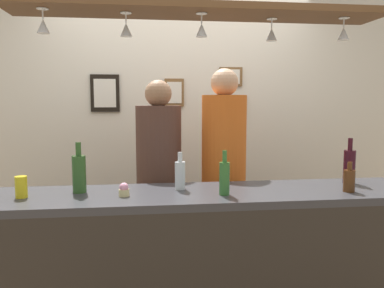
# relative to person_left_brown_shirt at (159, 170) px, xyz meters

# --- Properties ---
(back_wall) EXTENTS (4.40, 0.06, 2.60)m
(back_wall) POSITION_rel_person_left_brown_shirt_xyz_m (0.23, 0.81, 0.28)
(back_wall) COLOR silver
(back_wall) RESTS_ON ground_plane
(bar_counter) EXTENTS (2.70, 0.55, 1.00)m
(bar_counter) POSITION_rel_person_left_brown_shirt_xyz_m (0.23, -0.80, -0.35)
(bar_counter) COLOR #38383D
(bar_counter) RESTS_ON ground_plane
(overhead_glass_rack) EXTENTS (2.20, 0.36, 0.04)m
(overhead_glass_rack) POSITION_rel_person_left_brown_shirt_xyz_m (0.23, -0.59, 1.04)
(overhead_glass_rack) COLOR brown
(hanging_wineglass_far_left) EXTENTS (0.07, 0.07, 0.13)m
(hanging_wineglass_far_left) POSITION_rel_person_left_brown_shirt_xyz_m (-0.64, -0.65, 0.93)
(hanging_wineglass_far_left) COLOR silver
(hanging_wineglass_far_left) RESTS_ON overhead_glass_rack
(hanging_wineglass_left) EXTENTS (0.07, 0.07, 0.13)m
(hanging_wineglass_left) POSITION_rel_person_left_brown_shirt_xyz_m (-0.20, -0.60, 0.93)
(hanging_wineglass_left) COLOR silver
(hanging_wineglass_left) RESTS_ON overhead_glass_rack
(hanging_wineglass_center_left) EXTENTS (0.07, 0.07, 0.13)m
(hanging_wineglass_center_left) POSITION_rel_person_left_brown_shirt_xyz_m (0.23, -0.64, 0.93)
(hanging_wineglass_center_left) COLOR silver
(hanging_wineglass_center_left) RESTS_ON overhead_glass_rack
(hanging_wineglass_center) EXTENTS (0.07, 0.07, 0.13)m
(hanging_wineglass_center) POSITION_rel_person_left_brown_shirt_xyz_m (0.67, -0.54, 0.93)
(hanging_wineglass_center) COLOR silver
(hanging_wineglass_center) RESTS_ON overhead_glass_rack
(hanging_wineglass_center_right) EXTENTS (0.07, 0.07, 0.13)m
(hanging_wineglass_center_right) POSITION_rel_person_left_brown_shirt_xyz_m (1.10, -0.63, 0.93)
(hanging_wineglass_center_right) COLOR silver
(hanging_wineglass_center_right) RESTS_ON overhead_glass_rack
(person_left_brown_shirt) EXTENTS (0.34, 0.34, 1.69)m
(person_left_brown_shirt) POSITION_rel_person_left_brown_shirt_xyz_m (0.00, 0.00, 0.00)
(person_left_brown_shirt) COLOR #2D334C
(person_left_brown_shirt) RESTS_ON ground_plane
(person_right_orange_shirt) EXTENTS (0.34, 0.34, 1.78)m
(person_right_orange_shirt) POSITION_rel_person_left_brown_shirt_xyz_m (0.50, 0.00, 0.06)
(person_right_orange_shirt) COLOR #2D334C
(person_right_orange_shirt) RESTS_ON ground_plane
(bottle_wine_dark_red) EXTENTS (0.08, 0.08, 0.30)m
(bottle_wine_dark_red) POSITION_rel_person_left_brown_shirt_xyz_m (1.23, -0.53, 0.09)
(bottle_wine_dark_red) COLOR #380F19
(bottle_wine_dark_red) RESTS_ON bar_counter
(bottle_soda_clear) EXTENTS (0.06, 0.06, 0.23)m
(bottle_soda_clear) POSITION_rel_person_left_brown_shirt_xyz_m (0.11, -0.56, 0.07)
(bottle_soda_clear) COLOR silver
(bottle_soda_clear) RESTS_ON bar_counter
(bottle_beer_green_import) EXTENTS (0.06, 0.06, 0.26)m
(bottle_beer_green_import) POSITION_rel_person_left_brown_shirt_xyz_m (0.35, -0.73, 0.08)
(bottle_beer_green_import) COLOR #336B2D
(bottle_beer_green_import) RESTS_ON bar_counter
(bottle_beer_brown_stubby) EXTENTS (0.07, 0.07, 0.18)m
(bottle_beer_brown_stubby) POSITION_rel_person_left_brown_shirt_xyz_m (1.11, -0.75, 0.05)
(bottle_beer_brown_stubby) COLOR #512D14
(bottle_beer_brown_stubby) RESTS_ON bar_counter
(bottle_champagne_green) EXTENTS (0.08, 0.08, 0.30)m
(bottle_champagne_green) POSITION_rel_person_left_brown_shirt_xyz_m (-0.49, -0.57, 0.09)
(bottle_champagne_green) COLOR #2D5623
(bottle_champagne_green) RESTS_ON bar_counter
(drink_can) EXTENTS (0.07, 0.07, 0.12)m
(drink_can) POSITION_rel_person_left_brown_shirt_xyz_m (-0.80, -0.66, 0.04)
(drink_can) COLOR yellow
(drink_can) RESTS_ON bar_counter
(cupcake) EXTENTS (0.06, 0.06, 0.08)m
(cupcake) POSITION_rel_person_left_brown_shirt_xyz_m (-0.23, -0.70, 0.01)
(cupcake) COLOR beige
(cupcake) RESTS_ON bar_counter
(picture_frame_crest) EXTENTS (0.18, 0.02, 0.26)m
(picture_frame_crest) POSITION_rel_person_left_brown_shirt_xyz_m (0.18, 0.76, 0.59)
(picture_frame_crest) COLOR brown
(picture_frame_crest) RESTS_ON back_wall
(picture_frame_lower_pair) EXTENTS (0.30, 0.02, 0.18)m
(picture_frame_lower_pair) POSITION_rel_person_left_brown_shirt_xyz_m (0.73, 0.76, 0.48)
(picture_frame_lower_pair) COLOR brown
(picture_frame_lower_pair) RESTS_ON back_wall
(picture_frame_upper_small) EXTENTS (0.22, 0.02, 0.18)m
(picture_frame_upper_small) POSITION_rel_person_left_brown_shirt_xyz_m (0.72, 0.76, 0.75)
(picture_frame_upper_small) COLOR brown
(picture_frame_upper_small) RESTS_ON back_wall
(picture_frame_caricature) EXTENTS (0.26, 0.02, 0.34)m
(picture_frame_caricature) POSITION_rel_person_left_brown_shirt_xyz_m (-0.46, 0.76, 0.59)
(picture_frame_caricature) COLOR black
(picture_frame_caricature) RESTS_ON back_wall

